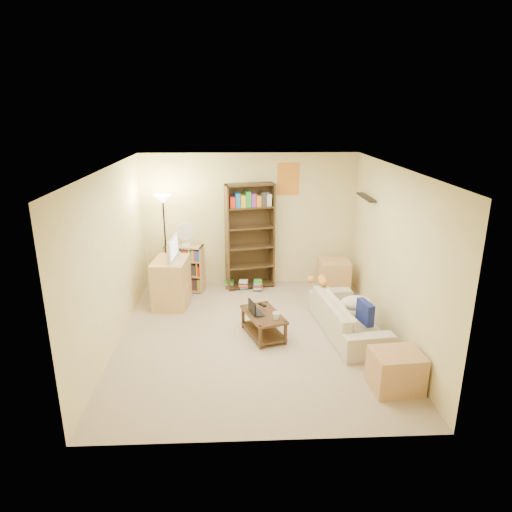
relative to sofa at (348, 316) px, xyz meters
name	(u,v)px	position (x,y,z in m)	size (l,w,h in m)	color
room	(255,232)	(-1.42, -0.07, 1.36)	(4.50, 4.54, 2.52)	tan
sofa	(348,316)	(0.00, 0.00, 0.00)	(0.93, 1.90, 0.53)	beige
navy_pillow	(365,312)	(0.14, -0.38, 0.24)	(0.35, 0.11, 0.32)	navy
cream_blanket	(356,303)	(0.13, 0.06, 0.19)	(0.49, 0.35, 0.21)	beige
tabby_cat	(320,280)	(-0.32, 0.67, 0.34)	(0.42, 0.19, 0.14)	orange
coffee_table	(263,322)	(-1.29, -0.05, -0.04)	(0.70, 0.93, 0.37)	#47321B
laptop	(259,312)	(-1.35, -0.01, 0.11)	(0.31, 0.37, 0.03)	black
laptop_screen	(252,307)	(-1.46, -0.05, 0.21)	(0.01, 0.27, 0.18)	white
mug	(276,316)	(-1.11, -0.25, 0.15)	(0.12, 0.12, 0.11)	white
tv_remote	(262,305)	(-1.29, 0.24, 0.11)	(0.05, 0.15, 0.02)	black
tv_stand	(171,282)	(-2.80, 1.17, 0.15)	(0.55, 0.77, 0.82)	tan
television	(169,249)	(-2.80, 1.17, 0.75)	(0.15, 0.68, 0.39)	black
tall_bookshelf	(250,234)	(-1.42, 1.95, 0.78)	(0.93, 0.48, 1.98)	#402C18
short_bookshelf	(185,268)	(-2.63, 1.79, 0.18)	(0.73, 0.39, 0.88)	tan
desk_fan	(186,234)	(-2.58, 1.75, 0.85)	(0.31, 0.18, 0.44)	silver
floor_lamp	(164,217)	(-2.93, 1.62, 1.20)	(0.31, 0.31, 1.84)	black
side_table	(334,276)	(0.12, 1.63, 0.04)	(0.53, 0.53, 0.61)	tan
end_cabinet	(396,371)	(0.23, -1.48, -0.02)	(0.59, 0.49, 0.49)	tan
book_stacks	(245,285)	(-1.52, 1.80, -0.17)	(0.70, 0.30, 0.22)	red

